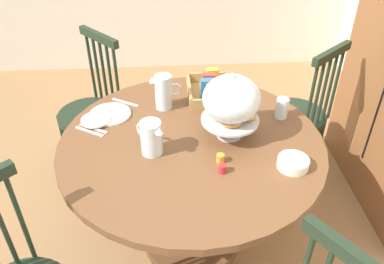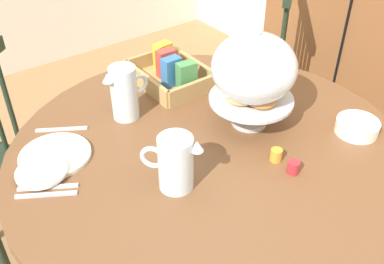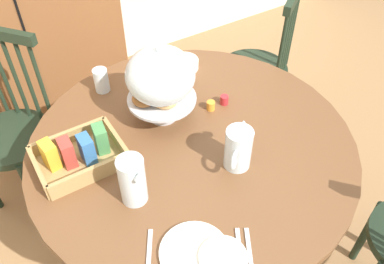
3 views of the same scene
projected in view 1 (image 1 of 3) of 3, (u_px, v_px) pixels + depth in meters
The scene contains 17 objects.
ground_plane at pixel (175, 256), 2.27m from camera, with size 10.00×10.00×0.00m, color #997047.
dining_table at pixel (192, 171), 2.04m from camera, with size 1.29×1.29×0.74m.
windsor_chair_by_cabinet at pixel (299, 117), 2.61m from camera, with size 0.47×0.47×0.97m.
windsor_chair_facing_door at pixel (92, 113), 2.64m from camera, with size 0.47×0.47×0.97m.
pastry_stand_with_dome at pixel (232, 101), 1.84m from camera, with size 0.28×0.28×0.34m.
orange_juice_pitcher at pixel (152, 139), 1.81m from camera, with size 0.15×0.14×0.17m.
milk_pitcher at pixel (164, 93), 2.12m from camera, with size 0.09×0.17×0.19m.
cereal_basket at pixel (210, 90), 2.24m from camera, with size 0.32×0.24×0.12m.
china_plate_large at pixel (111, 114), 2.10m from camera, with size 0.22×0.22×0.01m, color white.
china_plate_small at pixel (96, 120), 2.04m from camera, with size 0.15×0.15×0.01m, color white.
cereal_bowl at pixel (294, 163), 1.76m from camera, with size 0.14×0.14×0.04m, color white.
drinking_glass at pixel (282, 108), 2.06m from camera, with size 0.06×0.06×0.11m, color silver.
jam_jar_strawberry at pixel (223, 168), 1.73m from camera, with size 0.04×0.04×0.04m, color #B7282D.
jam_jar_apricot at pixel (221, 158), 1.79m from camera, with size 0.04×0.04×0.04m, color orange.
table_knife at pixel (94, 128), 2.00m from camera, with size 0.17×0.01×0.01m, color silver.
dinner_fork at pixel (90, 132), 1.98m from camera, with size 0.17×0.01×0.01m, color silver.
soup_spoon at pixel (126, 102), 2.21m from camera, with size 0.17×0.01×0.01m, color silver.
Camera 1 is at (1.42, -0.00, 1.91)m, focal length 37.19 mm.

